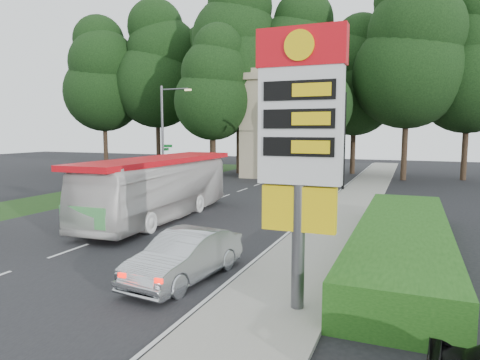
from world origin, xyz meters
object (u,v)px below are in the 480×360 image
at_px(sedan_silver, 185,256).
at_px(traffic_signal_mast, 326,127).
at_px(monument, 256,123).
at_px(streetlight_signs, 165,131).
at_px(gas_station_pylon, 300,132).
at_px(transit_bus, 159,188).

bearing_deg(sedan_silver, traffic_signal_mast, 95.57).
bearing_deg(traffic_signal_mast, monument, 142.00).
relative_size(streetlight_signs, sedan_silver, 1.79).
relative_size(gas_station_pylon, streetlight_signs, 0.86).
height_order(streetlight_signs, transit_bus, streetlight_signs).
height_order(streetlight_signs, sedan_silver, streetlight_signs).
height_order(streetlight_signs, monument, monument).
relative_size(transit_bus, sedan_silver, 2.50).
bearing_deg(monument, transit_bus, -84.44).
relative_size(gas_station_pylon, traffic_signal_mast, 0.95).
bearing_deg(transit_bus, gas_station_pylon, -44.84).
height_order(gas_station_pylon, sedan_silver, gas_station_pylon).
bearing_deg(transit_bus, traffic_signal_mast, 64.19).
bearing_deg(monument, sedan_silver, -74.50).
height_order(traffic_signal_mast, streetlight_signs, streetlight_signs).
xyz_separation_m(streetlight_signs, transit_bus, (6.90, -11.70, -2.88)).
bearing_deg(gas_station_pylon, transit_bus, 138.13).
height_order(gas_station_pylon, transit_bus, gas_station_pylon).
bearing_deg(sedan_silver, gas_station_pylon, -8.48).
xyz_separation_m(streetlight_signs, sedan_silver, (12.49, -19.06, -3.70)).
distance_m(gas_station_pylon, traffic_signal_mast, 22.29).
distance_m(streetlight_signs, sedan_silver, 23.08).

